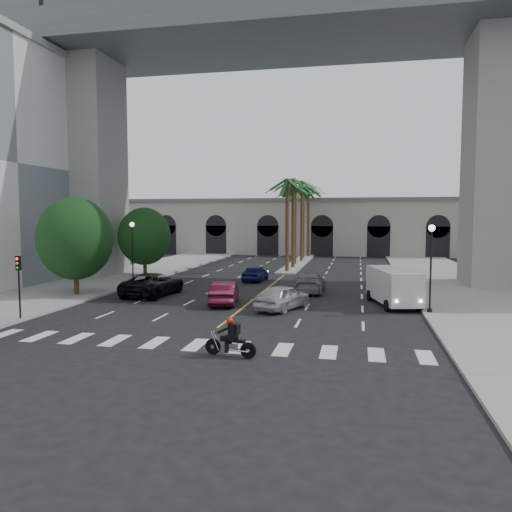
{
  "coord_description": "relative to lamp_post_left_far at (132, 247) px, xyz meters",
  "views": [
    {
      "loc": [
        7.17,
        -22.8,
        5.86
      ],
      "look_at": [
        1.25,
        6.0,
        3.5
      ],
      "focal_mm": 35.0,
      "sensor_mm": 36.0,
      "label": 1
    }
  ],
  "objects": [
    {
      "name": "lamp_post_right",
      "position": [
        22.8,
        -8.0,
        0.0
      ],
      "size": [
        0.4,
        0.4,
        5.35
      ],
      "color": "black",
      "rests_on": "ground"
    },
    {
      "name": "palm_c",
      "position": [
        11.2,
        20.0,
        5.69
      ],
      "size": [
        3.2,
        3.2,
        10.1
      ],
      "color": "#47331E",
      "rests_on": "ground"
    },
    {
      "name": "ground",
      "position": [
        11.4,
        -16.0,
        -3.22
      ],
      "size": [
        140.0,
        140.0,
        0.0
      ],
      "primitive_type": "plane",
      "color": "black",
      "rests_on": "ground"
    },
    {
      "name": "cargo_van",
      "position": [
        20.89,
        -5.41,
        -1.88
      ],
      "size": [
        3.42,
        5.99,
        2.4
      ],
      "rotation": [
        0.0,
        0.0,
        0.25
      ],
      "color": "silver",
      "rests_on": "ground"
    },
    {
      "name": "street_tree_far",
      "position": [
        -1.6,
        6.0,
        0.68
      ],
      "size": [
        5.04,
        5.04,
        6.68
      ],
      "color": "#382616",
      "rests_on": "ground"
    },
    {
      "name": "car_b",
      "position": [
        9.9,
        -7.07,
        -2.46
      ],
      "size": [
        2.36,
        4.85,
        1.53
      ],
      "primitive_type": "imported",
      "rotation": [
        0.0,
        0.0,
        3.31
      ],
      "color": "#420D1D",
      "rests_on": "ground"
    },
    {
      "name": "pier_building",
      "position": [
        11.4,
        39.0,
        1.04
      ],
      "size": [
        71.0,
        10.5,
        8.5
      ],
      "color": "#AFA99D",
      "rests_on": "ground"
    },
    {
      "name": "palm_a",
      "position": [
        11.4,
        12.0,
        5.88
      ],
      "size": [
        3.2,
        3.2,
        10.3
      ],
      "color": "#47331E",
      "rests_on": "ground"
    },
    {
      "name": "motorcycle_rider",
      "position": [
        13.47,
        -19.01,
        -2.47
      ],
      "size": [
        2.29,
        0.69,
        1.66
      ],
      "rotation": [
        0.0,
        0.0,
        -0.19
      ],
      "color": "black",
      "rests_on": "ground"
    },
    {
      "name": "palm_b",
      "position": [
        11.5,
        16.0,
        6.15
      ],
      "size": [
        3.2,
        3.2,
        10.6
      ],
      "color": "#47331E",
      "rests_on": "ground"
    },
    {
      "name": "bridge",
      "position": [
        14.82,
        6.0,
        15.29
      ],
      "size": [
        75.0,
        13.0,
        26.0
      ],
      "color": "gray",
      "rests_on": "ground"
    },
    {
      "name": "median",
      "position": [
        11.4,
        22.0,
        -3.12
      ],
      "size": [
        2.0,
        24.0,
        0.2
      ],
      "primitive_type": "cube",
      "color": "gray",
      "rests_on": "ground"
    },
    {
      "name": "palm_e",
      "position": [
        11.3,
        28.0,
        5.97
      ],
      "size": [
        3.2,
        3.2,
        10.4
      ],
      "color": "#47331E",
      "rests_on": "ground"
    },
    {
      "name": "lamp_post_left_far",
      "position": [
        0.0,
        0.0,
        0.0
      ],
      "size": [
        0.4,
        0.4,
        5.35
      ],
      "color": "black",
      "rests_on": "ground"
    },
    {
      "name": "palm_d",
      "position": [
        11.55,
        24.0,
        6.43
      ],
      "size": [
        3.2,
        3.2,
        10.9
      ],
      "color": "#47331E",
      "rests_on": "ground"
    },
    {
      "name": "car_a",
      "position": [
        13.97,
        -8.17,
        -2.43
      ],
      "size": [
        3.41,
        4.99,
        1.58
      ],
      "primitive_type": "imported",
      "rotation": [
        0.0,
        0.0,
        2.77
      ],
      "color": "#B3B3B8",
      "rests_on": "ground"
    },
    {
      "name": "sidewalk_left",
      "position": [
        -3.6,
        -1.0,
        -3.15
      ],
      "size": [
        8.0,
        100.0,
        0.15
      ],
      "primitive_type": "cube",
      "color": "gray",
      "rests_on": "ground"
    },
    {
      "name": "car_d",
      "position": [
        15.03,
        -0.96,
        -2.47
      ],
      "size": [
        2.13,
        5.19,
        1.5
      ],
      "primitive_type": "imported",
      "rotation": [
        0.0,
        0.0,
        3.14
      ],
      "color": "slate",
      "rests_on": "ground"
    },
    {
      "name": "traffic_signal_far",
      "position": [
        0.1,
        -14.5,
        -0.71
      ],
      "size": [
        0.25,
        0.18,
        3.65
      ],
      "color": "black",
      "rests_on": "ground"
    },
    {
      "name": "car_c",
      "position": [
        3.79,
        -4.59,
        -2.38
      ],
      "size": [
        3.26,
        6.26,
        1.68
      ],
      "primitive_type": "imported",
      "rotation": [
        0.0,
        0.0,
        3.06
      ],
      "color": "black",
      "rests_on": "ground"
    },
    {
      "name": "street_tree_mid",
      "position": [
        -1.6,
        -6.0,
        0.99
      ],
      "size": [
        5.44,
        5.44,
        7.21
      ],
      "color": "#382616",
      "rests_on": "ground"
    },
    {
      "name": "car_e",
      "position": [
        9.51,
        4.99,
        -2.5
      ],
      "size": [
        1.96,
        4.36,
        1.45
      ],
      "primitive_type": "imported",
      "rotation": [
        0.0,
        0.0,
        3.08
      ],
      "color": "#10184D",
      "rests_on": "ground"
    },
    {
      "name": "sidewalk_right",
      "position": [
        26.4,
        -1.0,
        -3.15
      ],
      "size": [
        8.0,
        100.0,
        0.15
      ],
      "primitive_type": "cube",
      "color": "gray",
      "rests_on": "ground"
    },
    {
      "name": "palm_f",
      "position": [
        11.6,
        32.0,
        6.24
      ],
      "size": [
        3.2,
        3.2,
        10.7
      ],
      "color": "#47331E",
      "rests_on": "ground"
    }
  ]
}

